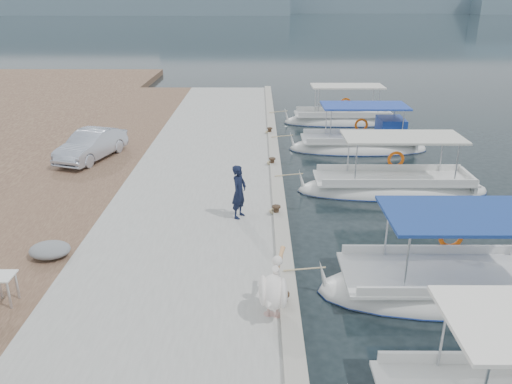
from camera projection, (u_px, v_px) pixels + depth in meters
ground at (289, 251)px, 14.84m from camera, size 400.00×400.00×0.00m
concrete_quay at (205, 184)px, 19.40m from camera, size 6.00×40.00×0.50m
quay_curb at (277, 176)px, 19.28m from camera, size 0.44×40.00×0.12m
cobblestone_strip at (77, 184)px, 19.43m from camera, size 4.00×40.00×0.50m
fishing_caique_b at (451, 289)px, 12.73m from camera, size 6.85×2.57×2.83m
fishing_caique_c at (392, 189)px, 19.24m from camera, size 7.35×2.14×2.83m
fishing_caique_d at (360, 146)px, 24.40m from camera, size 6.74×2.21×2.83m
fishing_caique_e at (342, 121)px, 29.43m from camera, size 6.88×1.99×2.83m
mooring_bollards at (276, 210)px, 15.98m from camera, size 0.28×20.28×0.33m
pelican at (274, 290)px, 10.83m from camera, size 0.74×1.64×1.26m
fisherman at (239, 192)px, 15.62m from camera, size 0.64×0.74×1.73m
parked_car at (91, 145)px, 21.31m from camera, size 2.37×4.00×1.24m
tarp_bundle at (50, 250)px, 13.46m from camera, size 1.10×0.90×0.40m
folding_table at (3, 283)px, 11.30m from camera, size 0.55×0.55×0.73m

